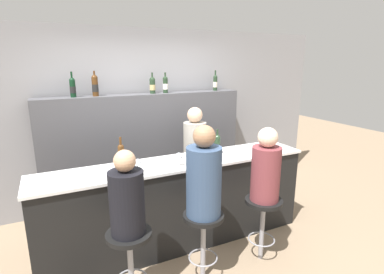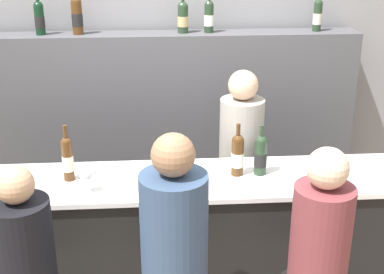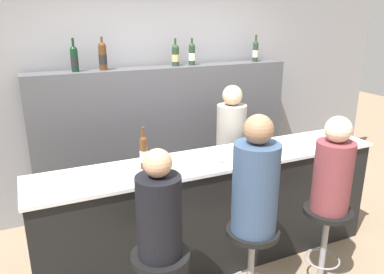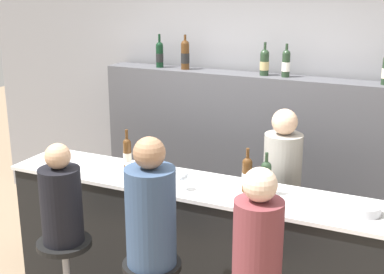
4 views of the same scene
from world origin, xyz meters
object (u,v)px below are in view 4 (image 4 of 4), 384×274
object	(u,v)px
wine_bottle_backbar_2	(264,62)
wine_glass_1	(183,177)
wine_bottle_counter_1	(247,174)
bar_stool_left	(66,260)
bartender	(280,206)
wine_bottle_backbar_3	(286,63)
guest_seated_middle	(151,210)
guest_seated_left	(61,200)
guest_seated_right	(258,237)
wine_bottle_counter_2	(266,178)
wine_bottle_backbar_0	(160,54)
wine_glass_0	(130,167)
wine_bottle_backbar_1	(185,55)
metal_bowl	(365,209)
wine_bottle_counter_0	(127,154)

from	to	relation	value
wine_bottle_backbar_2	wine_glass_1	bearing A→B (deg)	-97.32
wine_bottle_counter_1	bar_stool_left	bearing A→B (deg)	-148.52
bar_stool_left	bartender	xyz separation A→B (m)	(1.25, 1.24, 0.16)
wine_bottle_backbar_3	guest_seated_middle	distance (m)	2.02
bartender	wine_bottle_counter_1	bearing A→B (deg)	-101.64
wine_bottle_backbar_3	guest_seated_left	bearing A→B (deg)	-119.97
wine_glass_1	guest_seated_middle	size ratio (longest dim) A/B	0.17
wine_bottle_backbar_2	guest_seated_left	size ratio (longest dim) A/B	0.40
wine_bottle_backbar_3	guest_seated_right	xyz separation A→B (m)	(0.38, -1.85, -0.75)
wine_bottle_counter_2	wine_bottle_backbar_3	world-z (taller)	wine_bottle_backbar_3
wine_bottle_counter_2	wine_bottle_backbar_2	xyz separation A→B (m)	(-0.40, 1.16, 0.64)
wine_bottle_backbar_2	wine_glass_1	distance (m)	1.49
wine_bottle_counter_2	wine_bottle_backbar_2	bearing A→B (deg)	109.16
wine_bottle_counter_1	wine_bottle_backbar_2	world-z (taller)	wine_bottle_backbar_2
wine_glass_1	bar_stool_left	distance (m)	1.05
wine_bottle_backbar_3	wine_bottle_backbar_0	bearing A→B (deg)	180.00
wine_bottle_counter_2	wine_glass_0	distance (m)	1.04
wine_bottle_backbar_0	wine_glass_1	size ratio (longest dim) A/B	2.19
wine_bottle_backbar_3	bartender	size ratio (longest dim) A/B	0.19
wine_bottle_backbar_1	guest_seated_right	xyz separation A→B (m)	(1.37, -1.85, -0.77)
wine_bottle_backbar_1	wine_glass_1	xyz separation A→B (m)	(0.62, -1.33, -0.69)
guest_seated_right	bar_stool_left	bearing A→B (deg)	-180.00
metal_bowl	guest_seated_right	xyz separation A→B (m)	(-0.52, -0.65, -0.01)
wine_bottle_backbar_0	wine_glass_1	world-z (taller)	wine_bottle_backbar_0
wine_bottle_backbar_2	guest_seated_right	bearing A→B (deg)	-72.69
wine_bottle_counter_2	guest_seated_left	bearing A→B (deg)	-151.43
wine_glass_0	wine_glass_1	world-z (taller)	wine_glass_1
guest_seated_left	metal_bowl	bearing A→B (deg)	18.38
wine_bottle_counter_2	guest_seated_middle	world-z (taller)	guest_seated_middle
wine_bottle_counter_1	guest_seated_left	xyz separation A→B (m)	(-1.13, -0.69, -0.14)
wine_bottle_backbar_3	wine_glass_0	xyz separation A→B (m)	(-0.82, -1.33, -0.67)
wine_bottle_counter_0	wine_bottle_backbar_1	bearing A→B (deg)	92.07
wine_bottle_backbar_3	wine_bottle_counter_2	bearing A→B (deg)	-79.96
wine_glass_0	wine_glass_1	distance (m)	0.45
wine_bottle_counter_1	metal_bowl	bearing A→B (deg)	-2.75
guest_seated_left	guest_seated_middle	size ratio (longest dim) A/B	0.84
wine_glass_1	guest_seated_middle	bearing A→B (deg)	-87.57
bar_stool_left	guest_seated_middle	xyz separation A→B (m)	(0.72, 0.00, 0.53)
guest_seated_middle	bar_stool_left	bearing A→B (deg)	180.00
metal_bowl	wine_bottle_backbar_1	bearing A→B (deg)	147.54
metal_bowl	guest_seated_left	size ratio (longest dim) A/B	0.29
bartender	wine_bottle_counter_2	bearing A→B (deg)	-87.06
wine_glass_1	guest_seated_middle	distance (m)	0.53
wine_bottle_backbar_3	bar_stool_left	distance (m)	2.47
wine_bottle_counter_2	wine_bottle_backbar_3	bearing A→B (deg)	100.04
wine_bottle_backbar_2	guest_seated_right	distance (m)	2.08
wine_bottle_counter_0	metal_bowl	distance (m)	1.85
wine_bottle_backbar_1	wine_bottle_counter_0	bearing A→B (deg)	-87.93
bar_stool_left	guest_seated_right	xyz separation A→B (m)	(1.45, 0.00, 0.49)
wine_bottle_backbar_2	guest_seated_right	xyz separation A→B (m)	(0.58, -1.85, -0.75)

